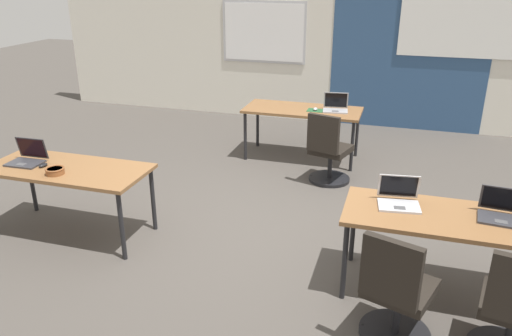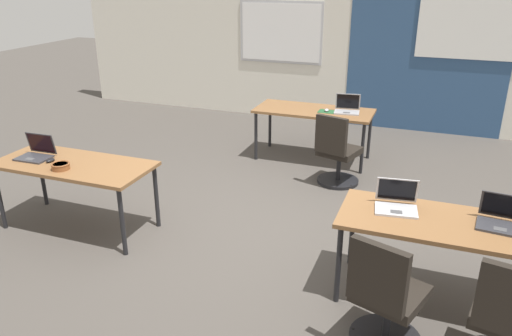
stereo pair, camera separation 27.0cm
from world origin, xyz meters
TOP-DOWN VIEW (x-y plane):
  - ground_plane at (0.00, 0.00)m, footprint 24.00×24.00m
  - back_wall_assembly at (0.04, 4.20)m, footprint 10.00×0.27m
  - desk_near_left at (-1.75, -0.60)m, footprint 1.60×0.70m
  - desk_near_right at (1.75, -0.60)m, footprint 1.60×0.70m
  - desk_far_center at (0.00, 2.20)m, footprint 1.60×0.70m
  - laptop_far_right at (0.45, 2.24)m, footprint 0.36×0.31m
  - mousepad_far_right at (0.18, 2.17)m, footprint 0.22×0.19m
  - mouse_far_right at (0.18, 2.17)m, footprint 0.07×0.11m
  - chair_far_right at (0.50, 1.43)m, footprint 0.54×0.60m
  - laptop_near_left_end at (-2.20, -0.60)m, footprint 0.34×0.28m
  - mouse_near_left_end at (-1.98, -0.66)m, footprint 0.07×0.11m
  - laptop_near_right_end at (2.14, -0.52)m, footprint 0.36×0.32m
  - laptop_near_right_inner at (1.37, -0.51)m, footprint 0.37×0.33m
  - chair_near_right_inner at (1.42, -1.31)m, footprint 0.56×0.61m
  - snack_bowl at (-1.75, -0.78)m, footprint 0.18×0.18m

SIDE VIEW (x-z plane):
  - ground_plane at x=0.00m, z-range 0.00..0.00m
  - chair_far_right at x=0.50m, z-range -0.08..0.84m
  - chair_near_right_inner at x=1.42m, z-range -0.08..0.84m
  - desk_near_left at x=-1.75m, z-range 0.30..1.02m
  - desk_near_right at x=1.75m, z-range 0.30..1.02m
  - desk_far_center at x=0.00m, z-range 0.30..1.02m
  - mousepad_far_right at x=0.18m, z-range 0.72..0.72m
  - mouse_near_left_end at x=-1.98m, z-range 0.72..0.75m
  - mouse_far_right at x=0.18m, z-range 0.72..0.76m
  - snack_bowl at x=-1.75m, z-range 0.72..0.79m
  - laptop_near_right_inner at x=1.37m, z-range 0.65..0.89m
  - laptop_near_right_end at x=2.14m, z-range 0.65..0.89m
  - laptop_near_left_end at x=-2.20m, z-range 0.65..0.89m
  - laptop_far_right at x=0.45m, z-range 0.65..0.89m
  - back_wall_assembly at x=0.04m, z-range 0.01..2.81m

